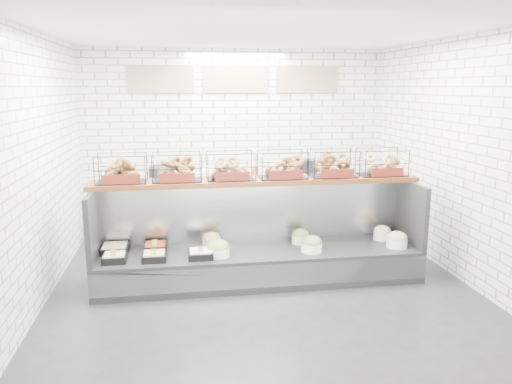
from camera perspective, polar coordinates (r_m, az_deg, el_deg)
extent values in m
plane|color=black|center=(6.12, 0.86, -11.01)|extent=(5.50, 5.50, 0.00)
cube|color=white|center=(8.40, -2.31, 5.87)|extent=(5.00, 0.02, 3.00)
cube|color=white|center=(5.83, -24.11, 2.15)|extent=(0.02, 5.50, 3.00)
cube|color=white|center=(6.60, 22.85, 3.29)|extent=(0.02, 5.50, 3.00)
cube|color=white|center=(5.67, 0.96, 18.16)|extent=(5.00, 5.50, 0.02)
cube|color=tan|center=(8.28, -10.82, 12.52)|extent=(1.05, 0.03, 0.42)
cube|color=tan|center=(8.33, -2.34, 12.71)|extent=(1.05, 0.03, 0.42)
cube|color=tan|center=(8.55, 5.87, 12.64)|extent=(1.05, 0.03, 0.42)
cube|color=black|center=(6.32, 0.40, -8.30)|extent=(4.00, 0.90, 0.40)
cube|color=#93969B|center=(5.91, 1.10, -9.55)|extent=(4.00, 0.03, 0.28)
cube|color=#93969B|center=(6.53, -0.17, -2.12)|extent=(4.00, 0.08, 0.80)
cube|color=black|center=(6.15, -18.07, -3.62)|extent=(0.06, 0.90, 0.80)
cube|color=black|center=(6.74, 17.20, -2.23)|extent=(0.06, 0.90, 0.80)
cube|color=black|center=(6.05, -15.85, -7.29)|extent=(0.27, 0.27, 0.08)
cube|color=#D7B384|center=(6.04, -15.87, -6.97)|extent=(0.23, 0.23, 0.04)
cube|color=#E5CC4F|center=(5.93, -16.01, -6.77)|extent=(0.06, 0.01, 0.08)
cube|color=black|center=(6.39, -15.81, -6.27)|extent=(0.33, 0.33, 0.08)
cube|color=silver|center=(6.37, -15.83, -5.97)|extent=(0.28, 0.28, 0.04)
cube|color=#E5CC4F|center=(6.25, -15.97, -5.81)|extent=(0.06, 0.01, 0.08)
cube|color=black|center=(5.99, -11.55, -7.27)|extent=(0.28, 0.28, 0.08)
cube|color=#D9BC6F|center=(5.98, -11.56, -6.95)|extent=(0.24, 0.24, 0.04)
cube|color=#E5CC4F|center=(5.87, -11.62, -6.75)|extent=(0.06, 0.01, 0.08)
cube|color=black|center=(6.33, -11.43, -6.23)|extent=(0.28, 0.28, 0.08)
cube|color=#C04C28|center=(6.31, -11.44, -5.92)|extent=(0.24, 0.24, 0.04)
cube|color=#E5CC4F|center=(6.20, -11.50, -5.72)|extent=(0.06, 0.01, 0.08)
cube|color=black|center=(5.99, -6.37, -7.10)|extent=(0.29, 0.29, 0.08)
cube|color=white|center=(5.98, -6.38, -6.79)|extent=(0.25, 0.25, 0.04)
cube|color=#E5CC4F|center=(5.86, -6.34, -6.59)|extent=(0.06, 0.01, 0.08)
cylinder|color=white|center=(6.01, -4.31, -6.82)|extent=(0.27, 0.27, 0.11)
ellipsoid|color=olive|center=(6.00, -4.32, -6.28)|extent=(0.26, 0.26, 0.18)
cylinder|color=white|center=(6.35, -5.07, -5.81)|extent=(0.24, 0.24, 0.11)
ellipsoid|color=tan|center=(6.33, -5.08, -5.29)|extent=(0.24, 0.24, 0.17)
cylinder|color=white|center=(6.20, 6.37, -6.29)|extent=(0.26, 0.26, 0.11)
ellipsoid|color=olive|center=(6.18, 6.39, -5.76)|extent=(0.25, 0.25, 0.18)
cylinder|color=white|center=(6.51, 5.12, -5.38)|extent=(0.23, 0.23, 0.11)
ellipsoid|color=olive|center=(6.49, 5.13, -4.87)|extent=(0.22, 0.22, 0.16)
cylinder|color=white|center=(6.58, 15.78, -5.60)|extent=(0.26, 0.26, 0.11)
ellipsoid|color=tan|center=(6.56, 15.81, -5.10)|extent=(0.26, 0.26, 0.18)
cylinder|color=white|center=(6.84, 14.21, -4.83)|extent=(0.23, 0.23, 0.11)
ellipsoid|color=#DDC788|center=(6.83, 14.23, -4.34)|extent=(0.22, 0.22, 0.15)
cube|color=#45210E|center=(6.26, 0.09, 1.29)|extent=(4.10, 0.50, 0.06)
cube|color=black|center=(6.18, -15.14, 2.63)|extent=(0.60, 0.38, 0.34)
cube|color=#56160F|center=(6.00, -15.28, 1.38)|extent=(0.42, 0.02, 0.11)
cube|color=black|center=(6.15, -9.03, 2.84)|extent=(0.60, 0.38, 0.34)
cube|color=#56160F|center=(5.96, -9.00, 1.59)|extent=(0.42, 0.02, 0.11)
cube|color=black|center=(6.18, -2.92, 3.02)|extent=(0.60, 0.38, 0.34)
cube|color=#56160F|center=(6.00, -2.71, 1.78)|extent=(0.42, 0.02, 0.11)
cube|color=black|center=(6.28, 3.06, 3.17)|extent=(0.60, 0.38, 0.34)
cube|color=#56160F|center=(6.10, 3.44, 1.95)|extent=(0.42, 0.02, 0.11)
cube|color=black|center=(6.45, 8.79, 3.27)|extent=(0.60, 0.38, 0.34)
cube|color=#56160F|center=(6.27, 9.31, 2.09)|extent=(0.42, 0.02, 0.11)
cube|color=black|center=(6.68, 14.18, 3.34)|extent=(0.60, 0.38, 0.34)
cube|color=#56160F|center=(6.51, 14.82, 2.20)|extent=(0.42, 0.02, 0.11)
cube|color=#93969B|center=(8.27, -1.99, -1.61)|extent=(4.00, 0.60, 0.90)
cube|color=black|center=(8.08, -10.67, 1.99)|extent=(0.40, 0.30, 0.24)
cube|color=silver|center=(8.14, -4.86, 2.02)|extent=(0.35, 0.28, 0.18)
cylinder|color=#B9562E|center=(8.14, -0.15, 2.20)|extent=(0.09, 0.09, 0.22)
cube|color=black|center=(8.33, 5.74, 2.64)|extent=(0.30, 0.30, 0.30)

